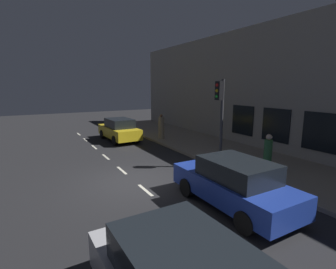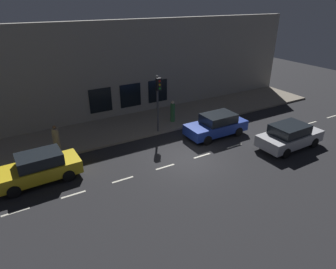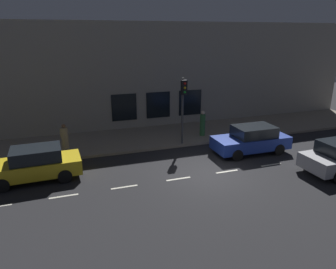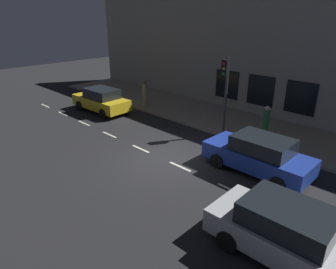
# 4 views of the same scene
# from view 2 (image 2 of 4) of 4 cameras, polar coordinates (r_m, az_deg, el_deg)

# --- Properties ---
(ground_plane) EXTENTS (60.00, 60.00, 0.00)m
(ground_plane) POSITION_cam_2_polar(r_m,az_deg,el_deg) (17.60, 3.99, -4.96)
(ground_plane) COLOR #232326
(sidewalk) EXTENTS (4.50, 32.00, 0.15)m
(sidewalk) POSITION_cam_2_polar(r_m,az_deg,el_deg) (22.46, -4.85, 2.19)
(sidewalk) COLOR gray
(sidewalk) RESTS_ON ground
(building_facade) EXTENTS (0.65, 32.00, 7.37)m
(building_facade) POSITION_cam_2_polar(r_m,az_deg,el_deg) (23.59, -7.90, 12.39)
(building_facade) COLOR gray
(building_facade) RESTS_ON ground
(lane_centre_line) EXTENTS (0.12, 27.20, 0.01)m
(lane_centre_line) POSITION_cam_2_polar(r_m,az_deg,el_deg) (18.11, 6.64, -4.13)
(lane_centre_line) COLOR beige
(lane_centre_line) RESTS_ON ground
(traffic_light) EXTENTS (0.49, 0.32, 3.99)m
(traffic_light) POSITION_cam_2_polar(r_m,az_deg,el_deg) (19.84, -1.93, 7.77)
(traffic_light) COLOR #424244
(traffic_light) RESTS_ON sidewalk
(parked_car_0) EXTENTS (1.94, 4.29, 1.58)m
(parked_car_0) POSITION_cam_2_polar(r_m,az_deg,el_deg) (16.71, -23.92, -5.96)
(parked_car_0) COLOR gold
(parked_car_0) RESTS_ON ground
(parked_car_1) EXTENTS (2.02, 4.43, 1.58)m
(parked_car_1) POSITION_cam_2_polar(r_m,az_deg,el_deg) (20.24, 22.62, -0.24)
(parked_car_1) COLOR #B7B7BC
(parked_car_1) RESTS_ON ground
(parked_car_2) EXTENTS (1.90, 4.36, 1.58)m
(parked_car_2) POSITION_cam_2_polar(r_m,az_deg,el_deg) (20.56, 9.43, 1.85)
(parked_car_2) COLOR #1E389E
(parked_car_2) RESTS_ON ground
(pedestrian_0) EXTENTS (0.49, 0.49, 1.73)m
(pedestrian_0) POSITION_cam_2_polar(r_m,az_deg,el_deg) (19.11, -20.93, -0.94)
(pedestrian_0) COLOR gray
(pedestrian_0) RESTS_ON sidewalk
(pedestrian_1) EXTENTS (0.48, 0.48, 1.66)m
(pedestrian_1) POSITION_cam_2_polar(r_m,az_deg,el_deg) (22.29, 0.92, 4.45)
(pedestrian_1) COLOR #336B38
(pedestrian_1) RESTS_ON sidewalk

